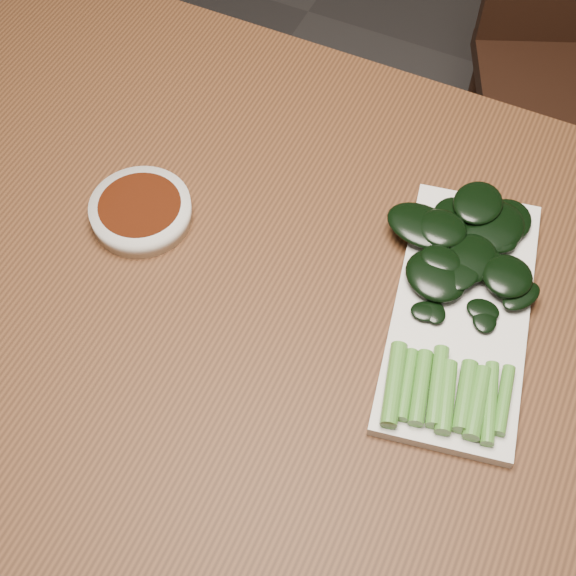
# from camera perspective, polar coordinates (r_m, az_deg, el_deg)

# --- Properties ---
(ground) EXTENTS (6.00, 6.00, 0.00)m
(ground) POSITION_cam_1_polar(r_m,az_deg,el_deg) (1.59, -0.20, -15.08)
(ground) COLOR #302D2D
(ground) RESTS_ON ground
(table) EXTENTS (1.40, 0.80, 0.75)m
(table) POSITION_cam_1_polar(r_m,az_deg,el_deg) (0.97, -0.33, -2.77)
(table) COLOR #4A2915
(table) RESTS_ON ground
(sauce_bowl) EXTENTS (0.12, 0.12, 0.03)m
(sauce_bowl) POSITION_cam_1_polar(r_m,az_deg,el_deg) (0.97, -10.41, 5.41)
(sauce_bowl) COLOR silver
(sauce_bowl) RESTS_ON table
(serving_plate) EXTENTS (0.20, 0.35, 0.01)m
(serving_plate) POSITION_cam_1_polar(r_m,az_deg,el_deg) (0.90, 12.19, -1.67)
(serving_plate) COLOR silver
(serving_plate) RESTS_ON table
(gai_lan) EXTENTS (0.21, 0.34, 0.03)m
(gai_lan) POSITION_cam_1_polar(r_m,az_deg,el_deg) (0.91, 12.42, 1.01)
(gai_lan) COLOR #48852E
(gai_lan) RESTS_ON serving_plate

